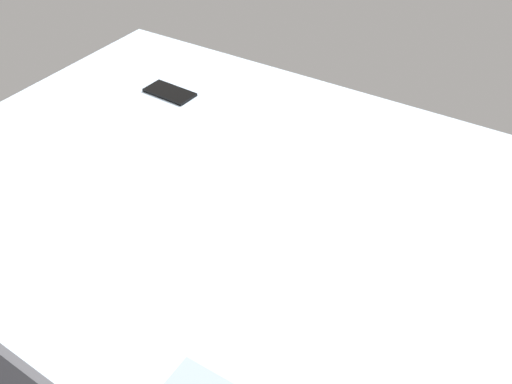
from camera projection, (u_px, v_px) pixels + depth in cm
name	position (u px, v px, depth cm)	size (l,w,h in cm)	color
bed_mattress	(258.00, 295.00, 112.32)	(180.00, 140.00, 18.00)	silver
cell_phone	(170.00, 92.00, 155.67)	(6.80, 14.00, 0.80)	black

